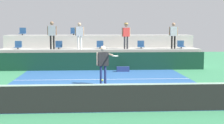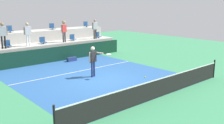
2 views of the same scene
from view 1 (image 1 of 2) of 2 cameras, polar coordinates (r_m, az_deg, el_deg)
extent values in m
plane|color=#388456|center=(14.23, -1.30, -4.66)|extent=(40.00, 40.00, 0.00)
cube|color=#285693|center=(15.21, -1.45, -3.94)|extent=(9.00, 10.00, 0.01)
cube|color=white|center=(16.59, -1.63, -3.07)|extent=(9.00, 0.06, 0.00)
cube|color=black|center=(10.22, -0.42, -6.39)|extent=(10.40, 0.01, 0.87)
cube|color=white|center=(10.13, -0.42, -3.98)|extent=(10.40, 0.02, 0.05)
cube|color=#0F3323|center=(20.08, -1.98, 0.12)|extent=(13.00, 0.16, 1.10)
cube|color=#ADAAA3|center=(21.36, -2.08, 0.69)|extent=(13.00, 1.80, 1.25)
cube|color=#ADAAA3|center=(23.12, -2.20, 2.17)|extent=(13.00, 1.80, 2.10)
cylinder|color=#2D2D33|center=(21.68, -16.23, 2.32)|extent=(0.08, 0.08, 0.10)
cube|color=navy|center=(21.68, -16.23, 2.50)|extent=(0.44, 0.40, 0.04)
cube|color=navy|center=(21.84, -16.15, 3.09)|extent=(0.44, 0.04, 0.38)
cylinder|color=#2D2D33|center=(21.26, -9.36, 2.41)|extent=(0.08, 0.08, 0.10)
cube|color=navy|center=(21.26, -9.36, 2.60)|extent=(0.44, 0.40, 0.04)
cube|color=navy|center=(21.42, -9.33, 3.19)|extent=(0.44, 0.04, 0.38)
cylinder|color=#2D2D33|center=(21.16, -2.11, 2.47)|extent=(0.08, 0.08, 0.10)
cube|color=navy|center=(21.16, -2.11, 2.66)|extent=(0.44, 0.40, 0.04)
cube|color=navy|center=(21.32, -2.12, 3.26)|extent=(0.44, 0.04, 0.38)
cylinder|color=#2D2D33|center=(21.40, 5.15, 2.50)|extent=(0.08, 0.08, 0.10)
cube|color=navy|center=(21.39, 5.15, 2.68)|extent=(0.44, 0.40, 0.04)
cube|color=navy|center=(21.56, 5.08, 3.27)|extent=(0.44, 0.04, 0.38)
cylinder|color=#2D2D33|center=(21.96, 12.08, 2.48)|extent=(0.08, 0.08, 0.10)
cube|color=navy|center=(21.96, 12.08, 2.66)|extent=(0.44, 0.40, 0.04)
cube|color=navy|center=(22.12, 11.97, 3.23)|extent=(0.44, 0.04, 0.38)
cylinder|color=#2D2D33|center=(23.42, -15.49, 4.70)|extent=(0.08, 0.08, 0.10)
cube|color=navy|center=(23.41, -15.50, 4.87)|extent=(0.44, 0.40, 0.04)
cube|color=navy|center=(23.59, -15.42, 5.39)|extent=(0.44, 0.04, 0.38)
cylinder|color=#2D2D33|center=(22.95, -6.78, 4.85)|extent=(0.08, 0.08, 0.10)
cube|color=navy|center=(22.95, -6.78, 5.03)|extent=(0.44, 0.40, 0.04)
cube|color=navy|center=(23.12, -6.76, 5.56)|extent=(0.44, 0.04, 0.38)
cylinder|color=#2D2D33|center=(23.03, 2.31, 4.90)|extent=(0.08, 0.08, 0.10)
cube|color=navy|center=(23.03, 2.31, 5.07)|extent=(0.44, 0.40, 0.04)
cube|color=navy|center=(23.21, 2.27, 5.60)|extent=(0.44, 0.04, 0.38)
cylinder|color=#2D2D33|center=(23.66, 10.95, 4.83)|extent=(0.08, 0.08, 0.10)
cube|color=navy|center=(23.66, 10.95, 4.99)|extent=(0.44, 0.40, 0.04)
cube|color=navy|center=(23.83, 10.85, 5.51)|extent=(0.44, 0.04, 0.38)
cylinder|color=navy|center=(14.90, -1.96, -2.42)|extent=(0.13, 0.13, 0.90)
cylinder|color=navy|center=(14.96, -1.20, -2.38)|extent=(0.13, 0.13, 0.90)
cube|color=black|center=(14.83, -1.59, 0.52)|extent=(0.51, 0.29, 0.63)
sphere|color=beige|center=(14.79, -1.59, 2.40)|extent=(0.30, 0.30, 0.24)
cylinder|color=beige|center=(14.75, -2.62, 0.56)|extent=(0.09, 0.09, 0.60)
cylinder|color=beige|center=(14.62, -0.23, 1.30)|extent=(0.21, 0.57, 0.07)
cylinder|color=black|center=(14.26, 0.24, 1.17)|extent=(0.10, 0.26, 0.04)
ellipsoid|color=silver|center=(13.99, 0.59, 1.07)|extent=(0.33, 0.37, 0.03)
cylinder|color=black|center=(21.01, -10.73, 3.40)|extent=(0.13, 0.13, 0.87)
cylinder|color=black|center=(20.96, -10.20, 3.40)|extent=(0.13, 0.13, 0.87)
cube|color=#B2B2B7|center=(20.96, -10.51, 5.43)|extent=(0.49, 0.25, 0.62)
sphere|color=#846047|center=(20.96, -10.53, 6.72)|extent=(0.27, 0.27, 0.24)
cylinder|color=#846047|center=(21.04, -11.22, 5.47)|extent=(0.08, 0.08, 0.58)
cylinder|color=#846047|center=(20.89, -9.79, 5.49)|extent=(0.08, 0.08, 0.58)
cylinder|color=white|center=(20.84, -5.99, 3.40)|extent=(0.12, 0.12, 0.83)
cylinder|color=white|center=(20.85, -5.47, 3.41)|extent=(0.12, 0.12, 0.83)
cube|color=#B2B2B7|center=(20.82, -5.75, 5.36)|extent=(0.47, 0.23, 0.59)
sphere|color=tan|center=(20.82, -5.77, 6.61)|extent=(0.25, 0.25, 0.23)
cylinder|color=tan|center=(20.81, -6.47, 5.40)|extent=(0.08, 0.08, 0.56)
cylinder|color=tan|center=(20.84, -5.03, 5.42)|extent=(0.08, 0.08, 0.56)
cylinder|color=#2D2D33|center=(20.92, 2.23, 3.40)|extent=(0.13, 0.13, 0.81)
cylinder|color=#2D2D33|center=(20.98, 2.72, 3.40)|extent=(0.13, 0.13, 0.81)
cube|color=red|center=(20.93, 2.48, 5.28)|extent=(0.46, 0.26, 0.57)
sphere|color=tan|center=(20.92, 2.49, 6.48)|extent=(0.26, 0.26, 0.22)
cylinder|color=tan|center=(20.85, 1.82, 5.33)|extent=(0.08, 0.08, 0.54)
cylinder|color=tan|center=(21.00, 3.15, 5.33)|extent=(0.08, 0.08, 0.54)
cylinder|color=tan|center=(20.92, 2.49, 6.69)|extent=(0.46, 0.46, 0.01)
cylinder|color=tan|center=(20.92, 2.49, 6.81)|extent=(0.27, 0.27, 0.09)
cylinder|color=black|center=(21.47, 10.48, 3.41)|extent=(0.11, 0.11, 0.84)
cylinder|color=black|center=(21.52, 10.98, 3.41)|extent=(0.11, 0.11, 0.84)
cube|color=#B2B2B7|center=(21.47, 10.77, 5.31)|extent=(0.46, 0.19, 0.59)
sphere|color=#A87A5B|center=(21.47, 10.79, 6.52)|extent=(0.23, 0.23, 0.23)
cylinder|color=#A87A5B|center=(21.41, 10.09, 5.37)|extent=(0.07, 0.07, 0.56)
cylinder|color=#A87A5B|center=(21.54, 11.44, 5.35)|extent=(0.07, 0.07, 0.56)
sphere|color=#CCE033|center=(10.69, -1.72, -3.23)|extent=(0.07, 0.07, 0.07)
cube|color=navy|center=(19.49, 1.93, -1.25)|extent=(0.76, 0.28, 0.30)
camera|label=2|loc=(8.92, -75.16, 11.50)|focal=41.05mm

